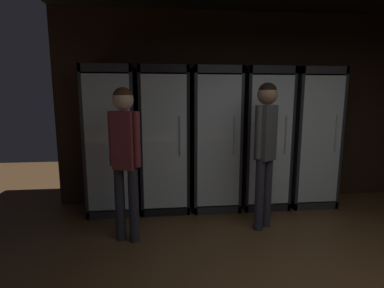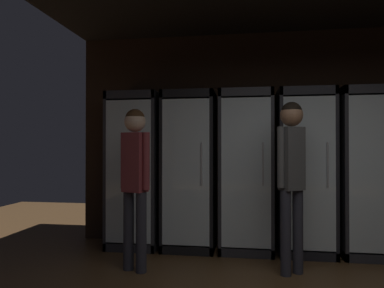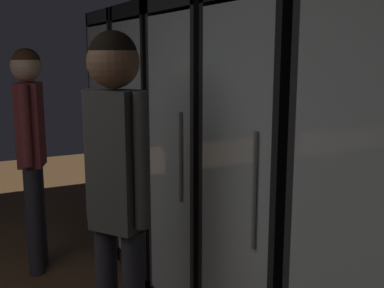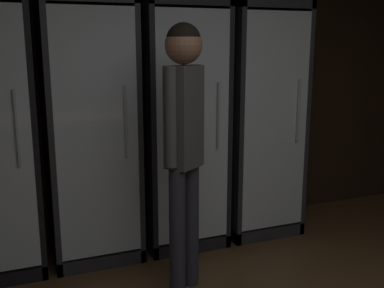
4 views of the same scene
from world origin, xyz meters
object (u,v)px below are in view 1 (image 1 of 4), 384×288
cooler_center (214,140)px  cooler_far_right (309,139)px  shopper_far (125,148)px  shopper_near (266,138)px  cooler_far_left (113,142)px  cooler_left (164,141)px  cooler_right (262,140)px

cooler_center → cooler_far_right: bearing=-0.0°
shopper_far → cooler_center: bearing=39.2°
cooler_far_right → shopper_near: 1.25m
cooler_center → shopper_far: cooler_center is taller
cooler_center → cooler_far_left: bearing=180.0°
cooler_far_left → cooler_left: size_ratio=1.00×
cooler_far_right → shopper_near: (-0.96, -0.79, 0.14)m
cooler_far_left → cooler_far_right: bearing=-0.0°
cooler_far_left → cooler_left: bearing=-0.2°
cooler_left → cooler_center: same height
cooler_left → shopper_near: cooler_left is taller
cooler_right → shopper_near: cooler_right is taller
cooler_right → shopper_near: bearing=-107.6°
cooler_left → shopper_far: cooler_left is taller
cooler_right → shopper_far: cooler_right is taller
cooler_far_left → cooler_left: same height
cooler_left → shopper_far: size_ratio=1.18×
cooler_center → shopper_near: (0.46, -0.79, 0.14)m
cooler_left → shopper_near: size_ratio=1.14×
cooler_far_left → shopper_near: (1.88, -0.79, 0.14)m
cooler_right → shopper_far: size_ratio=1.18×
cooler_right → cooler_far_right: (0.71, -0.00, 0.00)m
cooler_far_right → shopper_near: bearing=-140.5°
cooler_far_right → shopper_far: 2.73m
cooler_far_left → shopper_near: bearing=-22.9°
cooler_right → cooler_far_left: bearing=180.0°
shopper_far → cooler_right: bearing=26.7°
cooler_far_left → cooler_center: 1.42m
cooler_center → cooler_right: 0.71m
shopper_near → shopper_far: bearing=-174.9°
shopper_far → cooler_far_right: bearing=20.0°
cooler_far_left → shopper_near: 2.04m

